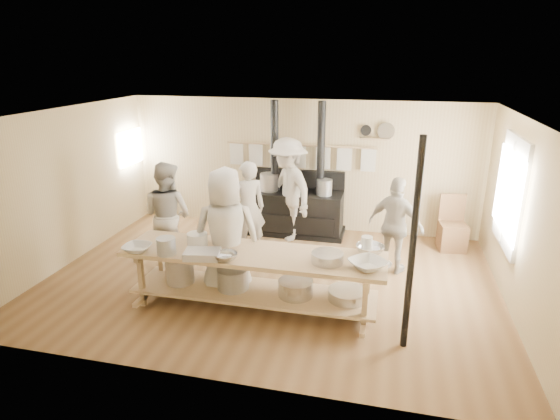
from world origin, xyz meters
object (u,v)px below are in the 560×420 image
Objects in this scene: cook_right at (396,226)px; roasting_pan at (202,254)px; stove at (296,208)px; cook_far_left at (248,208)px; chair at (452,234)px; cook_by_window at (288,190)px; prep_table at (253,274)px; cook_left at (168,215)px; cook_center at (226,235)px.

cook_right is 3.19m from roasting_pan.
stove reaches higher than cook_far_left.
chair is (1.04, 1.21, -0.50)m from cook_right.
stove is at bearing -148.62° from cook_far_left.
cook_by_window reaches higher than chair.
cook_left reaches higher than prep_table.
chair is (3.56, 1.04, -0.55)m from cook_far_left.
prep_table is 0.68m from cook_center.
cook_left is at bearing -49.08° from cook_center.
chair is 2.16× the size of roasting_pan.
chair is (3.39, 2.64, -0.68)m from cook_center.
cook_right is at bearing -35.60° from stove.
cook_left is 1.79× the size of chair.
prep_table is 7.82× the size of roasting_pan.
roasting_pan is at bearing -145.19° from chair.
cook_center is 1.22× the size of cook_right.
roasting_pan is at bearing 60.10° from cook_far_left.
cook_far_left is at bearing 90.89° from roasting_pan.
prep_table is (-0.00, -3.02, -0.00)m from stove.
cook_left is 5.09m from chair.
cook_far_left is 1.06× the size of cook_right.
cook_by_window is at bearing -106.69° from stove.
prep_table is 2.54m from cook_right.
cook_center is 2.48m from cook_by_window.
roasting_pan is at bearing -100.01° from stove.
cook_center is at bearing 160.55° from cook_left.
cook_by_window is at bearing 176.18° from chair.
stove is at bearing 116.71° from cook_by_window.
cook_center is (-0.45, -2.79, 0.45)m from stove.
cook_left is 3.73m from cook_right.
cook_right reaches higher than roasting_pan.
chair is at bearing -146.15° from cook_left.
cook_center is 4.35m from chair.
cook_right is at bearing -157.99° from cook_left.
cook_center is at bearing 55.99° from cook_right.
prep_table is 1.85× the size of cook_center.
cook_center reaches higher than cook_far_left.
prep_table is at bearing 136.55° from cook_center.
stove is 3.02m from prep_table.
cook_left reaches higher than chair.
cook_right is 2.26m from cook_by_window.
cook_by_window reaches higher than roasting_pan.
chair is at bearing 42.19° from roasting_pan.
cook_left is 2.33m from cook_by_window.
cook_center is (0.17, -1.61, 0.13)m from cook_far_left.
cook_by_window is 4.27× the size of roasting_pan.
stove reaches higher than cook_center.
cook_right is at bearing 16.30° from cook_by_window.
cook_by_window is (-0.10, 2.68, 0.46)m from prep_table.
cook_far_left reaches higher than prep_table.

